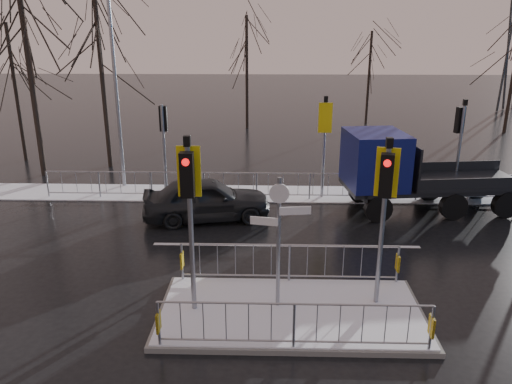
{
  "coord_description": "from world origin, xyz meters",
  "views": [
    {
      "loc": [
        -0.51,
        -9.92,
        6.26
      ],
      "look_at": [
        -0.89,
        3.47,
        1.8
      ],
      "focal_mm": 35.0,
      "sensor_mm": 36.0,
      "label": 1
    }
  ],
  "objects_px": {
    "traffic_island": "(291,300)",
    "flatbed_truck": "(399,170)",
    "street_lamp_left": "(117,75)",
    "car_far_lane": "(207,199)"
  },
  "relations": [
    {
      "from": "car_far_lane",
      "to": "street_lamp_left",
      "type": "bearing_deg",
      "value": 35.59
    },
    {
      "from": "flatbed_truck",
      "to": "traffic_island",
      "type": "bearing_deg",
      "value": -120.04
    },
    {
      "from": "traffic_island",
      "to": "street_lamp_left",
      "type": "bearing_deg",
      "value": 124.07
    },
    {
      "from": "flatbed_truck",
      "to": "street_lamp_left",
      "type": "relative_size",
      "value": 0.78
    },
    {
      "from": "flatbed_truck",
      "to": "street_lamp_left",
      "type": "height_order",
      "value": "street_lamp_left"
    },
    {
      "from": "car_far_lane",
      "to": "flatbed_truck",
      "type": "distance_m",
      "value": 6.72
    },
    {
      "from": "traffic_island",
      "to": "street_lamp_left",
      "type": "xyz_separation_m",
      "value": [
        -6.42,
        9.49,
        4.1
      ]
    },
    {
      "from": "traffic_island",
      "to": "flatbed_truck",
      "type": "distance_m",
      "value": 8.04
    },
    {
      "from": "traffic_island",
      "to": "street_lamp_left",
      "type": "distance_m",
      "value": 12.17
    },
    {
      "from": "flatbed_truck",
      "to": "street_lamp_left",
      "type": "xyz_separation_m",
      "value": [
        -10.4,
        2.6,
        2.97
      ]
    }
  ]
}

